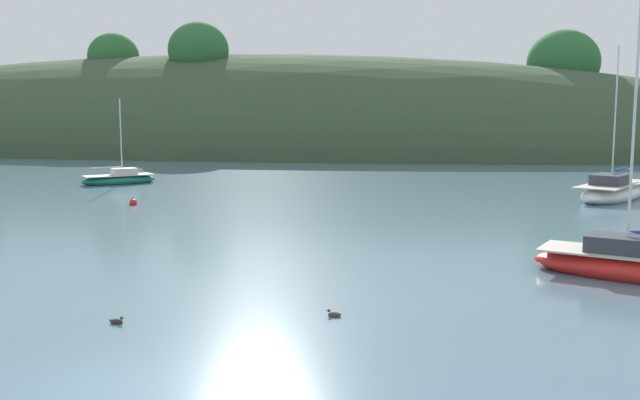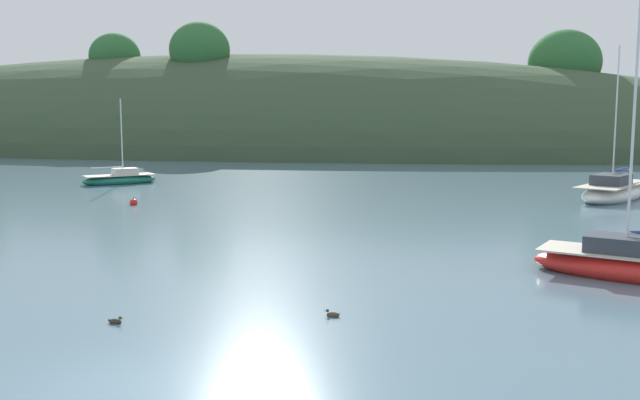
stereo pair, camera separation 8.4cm
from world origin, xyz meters
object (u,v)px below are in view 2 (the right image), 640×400
object	(u,v)px
sailboat_black_sloop	(614,192)
duck_lone_right	(115,321)
sailboat_teal_outer	(635,265)
mooring_buoy_channel	(134,203)
duck_trailing	(333,315)
sailboat_cream_ketch	(120,179)

from	to	relation	value
sailboat_black_sloop	duck_lone_right	size ratio (longest dim) A/B	22.18
sailboat_teal_outer	sailboat_black_sloop	xyz separation A→B (m)	(3.47, 21.13, 0.06)
mooring_buoy_channel	sailboat_black_sloop	bearing A→B (deg)	16.48
sailboat_teal_outer	duck_trailing	size ratio (longest dim) A/B	21.57
duck_trailing	duck_lone_right	xyz separation A→B (m)	(-5.34, -1.69, 0.00)
sailboat_cream_ketch	sailboat_teal_outer	distance (m)	38.23
sailboat_teal_outer	duck_lone_right	bearing A→B (deg)	-150.89
duck_lone_right	mooring_buoy_channel	bearing A→B (deg)	115.00
duck_trailing	duck_lone_right	world-z (taller)	same
sailboat_cream_ketch	duck_trailing	world-z (taller)	sailboat_cream_ketch
sailboat_teal_outer	mooring_buoy_channel	world-z (taller)	sailboat_teal_outer
sailboat_cream_ketch	duck_trailing	bearing A→B (deg)	-54.37
duck_lone_right	duck_trailing	bearing A→B (deg)	17.58
sailboat_cream_ketch	sailboat_black_sloop	size ratio (longest dim) A/B	0.68
mooring_buoy_channel	duck_lone_right	bearing A→B (deg)	-65.00
sailboat_teal_outer	mooring_buoy_channel	bearing A→B (deg)	151.46
sailboat_teal_outer	sailboat_black_sloop	distance (m)	21.41
mooring_buoy_channel	duck_lone_right	world-z (taller)	mooring_buoy_channel
sailboat_cream_ketch	duck_trailing	xyz separation A→B (m)	(21.30, -29.72, -0.28)
duck_trailing	mooring_buoy_channel	bearing A→B (deg)	128.14
sailboat_black_sloop	duck_trailing	xyz separation A→B (m)	(-12.31, -27.33, -0.41)
sailboat_teal_outer	duck_lone_right	size ratio (longest dim) A/B	21.54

